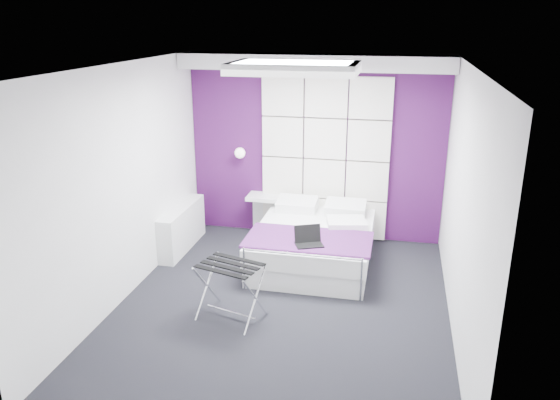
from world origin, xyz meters
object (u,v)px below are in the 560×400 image
Objects in this scene: bed at (314,243)px; laptop at (310,240)px; nightstand at (265,197)px; radiator at (182,228)px; wall_lamp at (241,152)px; luggage_rack at (231,291)px.

bed is 5.79× the size of laptop.
nightstand is at bearing 136.89° from bed.
laptop is at bearing -19.71° from radiator.
bed is at bearing -34.69° from wall_lamp.
wall_lamp is at bearing 107.27° from laptop.
laptop reaches higher than luggage_rack.
wall_lamp is 1.35m from radiator.
laptop is (0.89, -1.40, -0.02)m from nightstand.
nightstand is at bearing -6.38° from wall_lamp.
wall_lamp is 0.31× the size of nightstand.
luggage_rack reaches higher than nightstand.
nightstand is at bearing 98.80° from laptop.
luggage_rack is (-0.64, -1.56, 0.04)m from bed.
radiator is (-0.64, -0.76, -0.92)m from wall_lamp.
nightstand is (-0.85, 0.80, 0.32)m from bed.
bed reaches higher than nightstand.
wall_lamp reaches higher than luggage_rack.
laptop reaches higher than bed.
radiator is 1.91× the size of luggage_rack.
wall_lamp is at bearing 119.19° from luggage_rack.
laptop is (1.89, -0.68, 0.27)m from radiator.
bed is 1.21m from nightstand.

